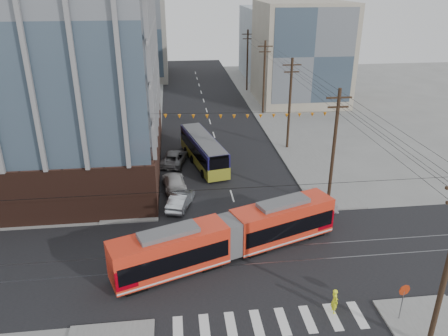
{
  "coord_description": "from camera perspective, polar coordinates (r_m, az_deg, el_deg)",
  "views": [
    {
      "loc": [
        -5.24,
        -23.16,
        19.33
      ],
      "look_at": [
        -1.11,
        11.34,
        4.17
      ],
      "focal_mm": 35.0,
      "sensor_mm": 36.0,
      "label": 1
    }
  ],
  "objects": [
    {
      "name": "ground",
      "position": [
        30.62,
        4.77,
        -15.67
      ],
      "size": [
        160.0,
        160.0,
        0.0
      ],
      "primitive_type": "plane",
      "color": "slate"
    },
    {
      "name": "bg_bldg_nw_near",
      "position": [
        76.77,
        -16.14,
        14.96
      ],
      "size": [
        18.0,
        16.0,
        18.0
      ],
      "primitive_type": "cube",
      "color": "#8C99A5",
      "rests_on": "ground"
    },
    {
      "name": "bg_bldg_ne_near",
      "position": [
        75.12,
        10.0,
        14.56
      ],
      "size": [
        14.0,
        14.0,
        16.0
      ],
      "primitive_type": "cube",
      "color": "gray",
      "rests_on": "ground"
    },
    {
      "name": "bg_bldg_nw_far",
      "position": [
        96.02,
        -12.62,
        17.47
      ],
      "size": [
        16.0,
        18.0,
        20.0
      ],
      "primitive_type": "cube",
      "color": "gray",
      "rests_on": "ground"
    },
    {
      "name": "bg_bldg_ne_far",
      "position": [
        94.88,
        7.71,
        15.91
      ],
      "size": [
        16.0,
        16.0,
        14.0
      ],
      "primitive_type": "cube",
      "color": "#8C99A5",
      "rests_on": "ground"
    },
    {
      "name": "utility_pole_near",
      "position": [
        25.97,
        27.13,
        -11.57
      ],
      "size": [
        0.3,
        0.3,
        11.0
      ],
      "primitive_type": "cylinder",
      "color": "black",
      "rests_on": "ground"
    },
    {
      "name": "utility_pole_far",
      "position": [
        81.53,
        3.06,
        13.78
      ],
      "size": [
        0.3,
        0.3,
        11.0
      ],
      "primitive_type": "cylinder",
      "color": "black",
      "rests_on": "ground"
    },
    {
      "name": "streetcar",
      "position": [
        32.8,
        0.72,
        -8.92
      ],
      "size": [
        17.52,
        8.53,
        3.42
      ],
      "primitive_type": null,
      "rotation": [
        0.0,
        0.0,
        0.36
      ],
      "color": "red",
      "rests_on": "ground"
    },
    {
      "name": "city_bus",
      "position": [
        49.0,
        -2.71,
        2.33
      ],
      "size": [
        4.76,
        11.51,
        3.19
      ],
      "primitive_type": null,
      "rotation": [
        0.0,
        0.0,
        0.21
      ],
      "color": "#19154E",
      "rests_on": "ground"
    },
    {
      "name": "parked_car_silver",
      "position": [
        40.12,
        -5.71,
        -4.17
      ],
      "size": [
        2.86,
        4.69,
        1.46
      ],
      "primitive_type": "imported",
      "rotation": [
        0.0,
        0.0,
        2.82
      ],
      "color": "#A8AFB6",
      "rests_on": "ground"
    },
    {
      "name": "parked_car_white",
      "position": [
        43.66,
        -6.52,
        -1.8
      ],
      "size": [
        2.57,
        5.23,
        1.46
      ],
      "primitive_type": "imported",
      "rotation": [
        0.0,
        0.0,
        3.25
      ],
      "color": "#B8B8B8",
      "rests_on": "ground"
    },
    {
      "name": "parked_car_grey",
      "position": [
        49.42,
        -6.53,
        1.31
      ],
      "size": [
        3.59,
        5.71,
        1.47
      ],
      "primitive_type": "imported",
      "rotation": [
        0.0,
        0.0,
        2.91
      ],
      "color": "#565658",
      "rests_on": "ground"
    },
    {
      "name": "pedestrian",
      "position": [
        29.24,
        14.24,
        -16.47
      ],
      "size": [
        0.46,
        0.66,
        1.73
      ],
      "primitive_type": "imported",
      "rotation": [
        0.0,
        0.0,
        1.64
      ],
      "color": "#F5FF25",
      "rests_on": "ground"
    },
    {
      "name": "stop_sign",
      "position": [
        29.63,
        22.19,
        -16.13
      ],
      "size": [
        0.86,
        0.86,
        2.49
      ],
      "primitive_type": null,
      "rotation": [
        0.0,
        0.0,
        0.15
      ],
      "color": "#A92A0B",
      "rests_on": "ground"
    },
    {
      "name": "jersey_barrier",
      "position": [
        41.65,
        12.99,
        -4.11
      ],
      "size": [
        1.42,
        4.08,
        0.8
      ],
      "primitive_type": "cube",
      "rotation": [
        0.0,
        0.0,
        0.13
      ],
      "color": "slate",
      "rests_on": "ground"
    }
  ]
}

